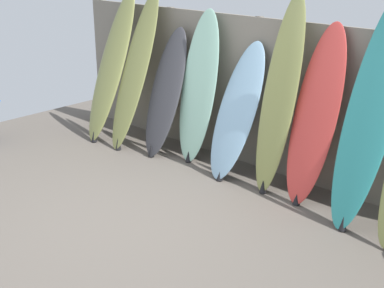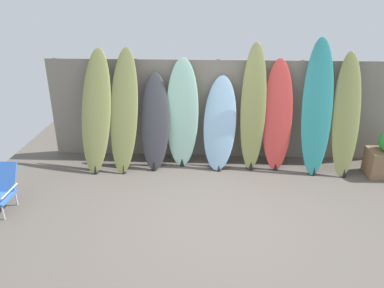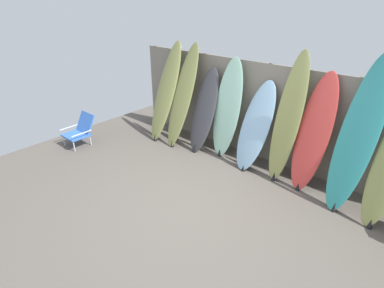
{
  "view_description": "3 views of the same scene",
  "coord_description": "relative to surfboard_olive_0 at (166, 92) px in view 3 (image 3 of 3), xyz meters",
  "views": [
    {
      "loc": [
        3.69,
        -3.0,
        2.56
      ],
      "look_at": [
        0.29,
        0.61,
        0.71
      ],
      "focal_mm": 50.0,
      "sensor_mm": 36.0,
      "label": 1
    },
    {
      "loc": [
        -0.14,
        -4.49,
        2.96
      ],
      "look_at": [
        -0.37,
        0.42,
        0.89
      ],
      "focal_mm": 35.0,
      "sensor_mm": 36.0,
      "label": 2
    },
    {
      "loc": [
        2.39,
        -2.74,
        2.86
      ],
      "look_at": [
        -0.43,
        0.47,
        0.71
      ],
      "focal_mm": 28.0,
      "sensor_mm": 36.0,
      "label": 3
    }
  ],
  "objects": [
    {
      "name": "surfboard_skyblue_4",
      "position": [
        2.11,
        0.12,
        -0.23
      ],
      "size": [
        0.64,
        0.73,
        1.56
      ],
      "color": "#8CB7D6",
      "rests_on": "ground"
    },
    {
      "name": "surfboard_charcoal_2",
      "position": [
        0.98,
        0.07,
        -0.21
      ],
      "size": [
        0.5,
        0.66,
        1.61
      ],
      "color": "#38383D",
      "rests_on": "ground"
    },
    {
      "name": "surfboard_olive_0",
      "position": [
        0.0,
        0.0,
        0.0
      ],
      "size": [
        0.56,
        0.9,
        2.03
      ],
      "color": "olive",
      "rests_on": "ground"
    },
    {
      "name": "surfboard_red_6",
      "position": [
        3.09,
        0.16,
        -0.08
      ],
      "size": [
        0.53,
        0.6,
        1.86
      ],
      "color": "#D13D38",
      "rests_on": "ground"
    },
    {
      "name": "fence_back",
      "position": [
        2.06,
        0.51,
        -0.1
      ],
      "size": [
        6.08,
        0.11,
        1.8
      ],
      "color": "gray",
      "rests_on": "ground"
    },
    {
      "name": "surfboard_olive_1",
      "position": [
        0.48,
        0.01,
        -0.0
      ],
      "size": [
        0.53,
        0.84,
        2.03
      ],
      "color": "olive",
      "rests_on": "ground"
    },
    {
      "name": "surfboard_teal_7",
      "position": [
        3.71,
        0.07,
        0.09
      ],
      "size": [
        0.57,
        0.78,
        2.22
      ],
      "color": "teal",
      "rests_on": "ground"
    },
    {
      "name": "surfboard_seafoam_3",
      "position": [
        1.45,
        0.18,
        -0.08
      ],
      "size": [
        0.59,
        0.46,
        1.87
      ],
      "color": "#9ED6BC",
      "rests_on": "ground"
    },
    {
      "name": "beach_chair",
      "position": [
        -1.07,
        -1.48,
        -0.68
      ],
      "size": [
        0.5,
        0.58,
        0.63
      ],
      "rotation": [
        0.0,
        0.0,
        0.14
      ],
      "color": "silver",
      "rests_on": "ground"
    },
    {
      "name": "ground",
      "position": [
        2.06,
        -1.5,
        -1.0
      ],
      "size": [
        7.68,
        7.68,
        0.0
      ],
      "primitive_type": "plane",
      "color": "#5B544C"
    },
    {
      "name": "surfboard_olive_5",
      "position": [
        2.67,
        0.13,
        0.05
      ],
      "size": [
        0.46,
        0.55,
        2.13
      ],
      "color": "olive",
      "rests_on": "ground"
    }
  ]
}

